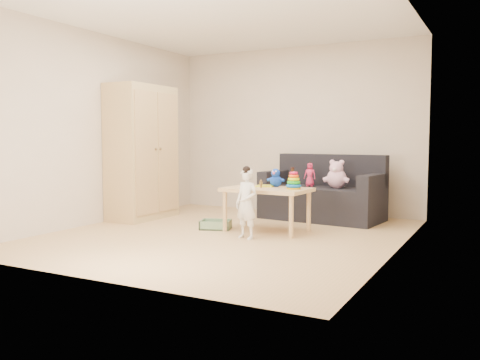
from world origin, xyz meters
The scene contains 13 objects.
room centered at (0.00, 0.00, 1.30)m, with size 4.50×4.50×4.50m.
wardrobe centered at (-1.72, 0.57, 0.96)m, with size 0.54×1.07×1.93m, color tan.
sofa centered at (0.64, 1.66, 0.24)m, with size 1.68×0.84×0.47m, color black.
play_table centered at (0.33, 0.44, 0.27)m, with size 1.04×0.66×0.55m, color #EDC682.
storage_bin centered at (-0.32, 0.28, 0.06)m, with size 0.38×0.29×0.11m, color #678A64, non-canonical shape.
toddler centered at (0.32, -0.10, 0.40)m, with size 0.30×0.20×0.80m, color white.
pink_bear centered at (0.88, 1.60, 0.64)m, with size 0.29×0.25×0.34m, color #ECAECD, non-canonical shape.
doll centered at (0.46, 1.65, 0.64)m, with size 0.17×0.11×0.34m, color #E72B5C.
ring_stacker centered at (0.69, 0.44, 0.63)m, with size 0.19×0.19×0.21m.
brown_bottle centered at (0.60, 0.62, 0.66)m, with size 0.09×0.09×0.26m.
blue_plush centered at (0.37, 0.62, 0.67)m, with size 0.20×0.15×0.24m, color blue, non-canonical shape.
wooden_figure centered at (0.27, 0.40, 0.60)m, with size 0.04×0.03×0.11m, color brown, non-canonical shape.
yellow_book centered at (0.24, 0.60, 0.56)m, with size 0.22×0.22×0.02m, color #C6C715.
Camera 1 is at (2.96, -5.31, 1.15)m, focal length 38.00 mm.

